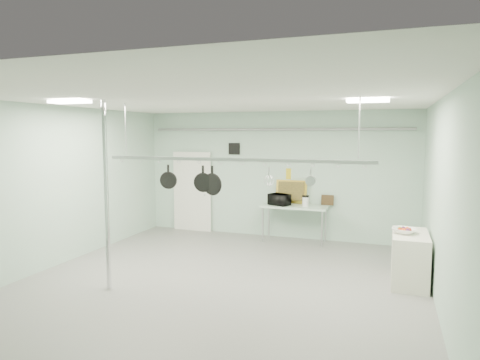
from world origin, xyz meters
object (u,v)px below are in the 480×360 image
at_px(pot_rack, 231,158).
at_px(fruit_bowl, 404,231).
at_px(side_cabinet, 410,258).
at_px(microwave, 280,200).
at_px(coffee_canister, 306,202).
at_px(skillet_mid, 203,179).
at_px(prep_table, 294,208).
at_px(skillet_right, 212,181).
at_px(skillet_left, 168,177).
at_px(chrome_pole, 106,196).

relative_size(pot_rack, fruit_bowl, 12.06).
bearing_deg(side_cabinet, fruit_bowl, -153.77).
height_order(microwave, fruit_bowl, microwave).
distance_m(pot_rack, fruit_bowl, 3.29).
bearing_deg(microwave, coffee_canister, -150.00).
relative_size(coffee_canister, skillet_mid, 0.48).
xyz_separation_m(prep_table, microwave, (-0.35, -0.09, 0.21)).
relative_size(pot_rack, microwave, 9.70).
distance_m(prep_table, skillet_right, 3.53).
xyz_separation_m(side_cabinet, microwave, (-2.90, 2.11, 0.59)).
distance_m(skillet_left, skillet_mid, 0.69).
bearing_deg(side_cabinet, microwave, 143.99).
distance_m(microwave, skillet_mid, 3.36).
bearing_deg(pot_rack, prep_table, 83.09).
height_order(chrome_pole, prep_table, chrome_pole).
xyz_separation_m(pot_rack, microwave, (0.05, 3.21, -1.19)).
relative_size(microwave, coffee_canister, 2.22).
bearing_deg(pot_rack, skillet_right, 180.00).
xyz_separation_m(side_cabinet, fruit_bowl, (-0.11, -0.05, 0.50)).
bearing_deg(pot_rack, chrome_pole, -154.65).
xyz_separation_m(chrome_pole, skillet_right, (1.54, 0.90, 0.22)).
distance_m(chrome_pole, prep_table, 4.85).
xyz_separation_m(side_cabinet, skillet_right, (-3.31, -1.10, 1.37)).
bearing_deg(microwave, fruit_bowl, 166.98).
relative_size(prep_table, skillet_mid, 3.48).
distance_m(prep_table, side_cabinet, 3.39).
bearing_deg(chrome_pole, skillet_right, 30.24).
height_order(prep_table, coffee_canister, coffee_canister).
height_order(side_cabinet, coffee_canister, coffee_canister).
distance_m(chrome_pole, microwave, 4.58).
distance_m(pot_rack, skillet_right, 0.54).
bearing_deg(skillet_mid, prep_table, 67.54).
xyz_separation_m(chrome_pole, skillet_left, (0.68, 0.90, 0.27)).
xyz_separation_m(chrome_pole, prep_table, (2.30, 4.20, -0.77)).
bearing_deg(prep_table, chrome_pole, -118.71).
relative_size(microwave, skillet_right, 0.94).
distance_m(chrome_pole, coffee_canister, 4.93).
height_order(prep_table, skillet_left, skillet_left).
distance_m(pot_rack, coffee_canister, 3.55).
xyz_separation_m(coffee_canister, skillet_right, (-1.03, -3.27, 0.80)).
distance_m(side_cabinet, skillet_left, 4.54).
bearing_deg(skillet_mid, microwave, 73.08).
distance_m(fruit_bowl, skillet_mid, 3.65).
relative_size(chrome_pole, coffee_canister, 14.37).
bearing_deg(pot_rack, skillet_mid, 180.00).
height_order(prep_table, side_cabinet, prep_table).
xyz_separation_m(microwave, skillet_mid, (-0.58, -3.21, 0.81)).
relative_size(pot_rack, skillet_mid, 10.44).
bearing_deg(fruit_bowl, skillet_right, -161.88).
distance_m(prep_table, coffee_canister, 0.33).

